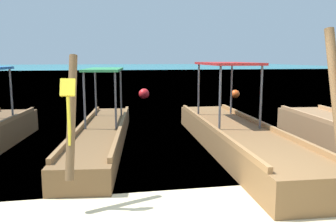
% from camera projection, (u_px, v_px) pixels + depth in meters
% --- Properties ---
extents(ground, '(120.00, 120.00, 0.00)m').
position_uv_depth(ground, '(212.00, 222.00, 4.52)').
color(ground, beige).
extents(sea_water, '(120.00, 120.00, 0.00)m').
position_uv_depth(sea_water, '(112.00, 70.00, 64.00)').
color(sea_water, '#147A89').
rests_on(sea_water, ground).
extents(longtail_boat_yellow_ribbon, '(1.75, 7.04, 2.19)m').
position_uv_depth(longtail_boat_yellow_ribbon, '(102.00, 133.00, 8.45)').
color(longtail_boat_yellow_ribbon, brown).
rests_on(longtail_boat_yellow_ribbon, ground).
extents(longtail_boat_orange_ribbon, '(1.64, 7.46, 2.52)m').
position_uv_depth(longtail_boat_orange_ribbon, '(237.00, 136.00, 8.00)').
color(longtail_boat_orange_ribbon, brown).
rests_on(longtail_boat_orange_ribbon, ground).
extents(mooring_buoy_near, '(0.46, 0.46, 0.46)m').
position_uv_depth(mooring_buoy_near, '(235.00, 94.00, 18.35)').
color(mooring_buoy_near, '#EA5119').
rests_on(mooring_buoy_near, sea_water).
extents(mooring_buoy_far, '(0.55, 0.55, 0.55)m').
position_uv_depth(mooring_buoy_far, '(144.00, 94.00, 18.14)').
color(mooring_buoy_far, red).
rests_on(mooring_buoy_far, sea_water).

